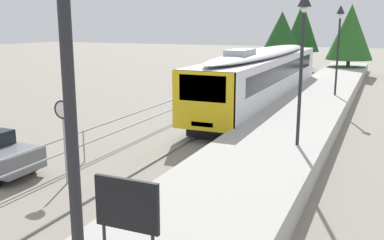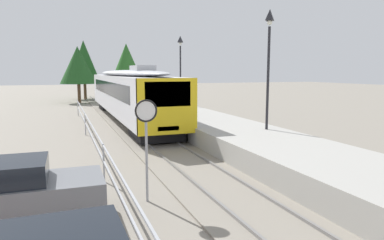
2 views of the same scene
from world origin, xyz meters
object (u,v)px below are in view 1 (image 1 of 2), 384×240
(platform_lamp_near_end, at_px, (69,86))
(platform_notice_board, at_px, (127,208))
(speed_limit_sign, at_px, (63,121))
(platform_lamp_far_end, at_px, (339,33))
(commuter_train, at_px, (264,73))
(platform_lamp_mid_platform, at_px, (303,40))

(platform_lamp_near_end, height_order, platform_notice_board, platform_lamp_near_end)
(platform_lamp_near_end, relative_size, speed_limit_sign, 1.91)
(platform_lamp_near_end, relative_size, platform_lamp_far_end, 1.00)
(platform_lamp_near_end, height_order, platform_lamp_far_end, same)
(commuter_train, distance_m, platform_lamp_far_end, 5.01)
(commuter_train, height_order, platform_lamp_near_end, platform_lamp_near_end)
(commuter_train, xyz_separation_m, platform_lamp_near_end, (4.29, -24.00, 2.47))
(speed_limit_sign, bearing_deg, platform_lamp_mid_platform, 34.75)
(platform_lamp_near_end, height_order, speed_limit_sign, platform_lamp_near_end)
(platform_lamp_mid_platform, distance_m, speed_limit_sign, 8.50)
(commuter_train, xyz_separation_m, speed_limit_sign, (-2.39, -16.23, -0.03))
(commuter_train, xyz_separation_m, platform_notice_board, (3.22, -21.41, 0.04))
(platform_notice_board, relative_size, speed_limit_sign, 0.64)
(platform_lamp_near_end, bearing_deg, platform_lamp_mid_platform, 90.00)
(platform_lamp_near_end, xyz_separation_m, platform_lamp_mid_platform, (0.00, 12.40, 0.00))
(platform_lamp_mid_platform, bearing_deg, platform_lamp_near_end, -90.00)
(commuter_train, bearing_deg, platform_lamp_mid_platform, -69.72)
(platform_lamp_mid_platform, height_order, platform_notice_board, platform_lamp_mid_platform)
(commuter_train, relative_size, platform_lamp_far_end, 3.87)
(platform_lamp_mid_platform, bearing_deg, platform_lamp_far_end, 90.00)
(platform_lamp_near_end, relative_size, platform_lamp_mid_platform, 1.00)
(speed_limit_sign, bearing_deg, commuter_train, 81.63)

